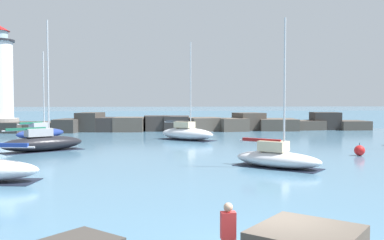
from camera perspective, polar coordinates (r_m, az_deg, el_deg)
The scene contains 8 objects.
open_sea_beyond at distance 119.10m, azimuth -4.40°, elevation 0.56°, with size 400.00×116.00×0.01m.
breakwater_jetty at distance 59.49m, azimuth -1.34°, elevation -0.54°, with size 54.68×6.94×2.55m.
sailboat_moored_0 at distance 45.25m, azimuth -0.71°, elevation -1.74°, with size 6.38×6.11×10.28m.
sailboat_moored_1 at distance 27.13m, azimuth 11.27°, elevation -4.94°, with size 5.58×5.33×9.17m.
sailboat_moored_2 at distance 37.21m, azimuth -19.30°, elevation -2.83°, with size 6.70×5.46×10.76m.
sailboat_moored_5 at distance 49.79m, azimuth -19.54°, elevation -1.57°, with size 5.23×5.69×9.57m.
mooring_buoy_orange_near at distance 34.67m, azimuth 21.43°, elevation -3.80°, with size 0.79×0.79×0.99m.
person_on_rocks at distance 10.63m, azimuth 4.84°, elevation -14.85°, with size 0.36×0.22×1.70m.
Camera 1 is at (-3.35, -10.53, 4.12)m, focal length 40.00 mm.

